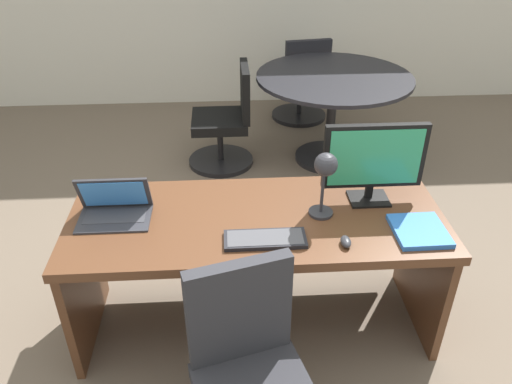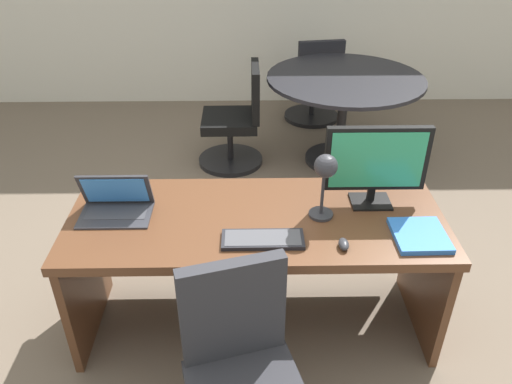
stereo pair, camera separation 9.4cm
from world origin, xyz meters
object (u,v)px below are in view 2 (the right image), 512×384
(desk_lamp, at_px, (325,174))
(meeting_chair_near, at_px, (315,88))
(desk, at_px, (256,241))
(book, at_px, (420,235))
(laptop, at_px, (116,201))
(mouse, at_px, (344,244))
(meeting_table, at_px, (344,98))
(meeting_chair_far, at_px, (237,126))
(monitor, at_px, (376,162))
(keyboard, at_px, (263,239))

(desk_lamp, height_order, meeting_chair_near, desk_lamp)
(desk, relative_size, meeting_chair_near, 2.14)
(desk, bearing_deg, book, -16.51)
(meeting_chair_near, bearing_deg, laptop, -115.91)
(mouse, distance_m, meeting_table, 2.18)
(desk_lamp, bearing_deg, book, -20.45)
(laptop, relative_size, meeting_chair_far, 0.40)
(desk, xyz_separation_m, monitor, (0.58, 0.07, 0.42))
(book, bearing_deg, meeting_chair_near, 92.24)
(keyboard, xyz_separation_m, meeting_chair_near, (0.61, 2.97, -0.40))
(meeting_chair_far, bearing_deg, monitor, -68.00)
(desk, distance_m, book, 0.81)
(desk, bearing_deg, desk_lamp, -10.89)
(desk_lamp, relative_size, meeting_chair_near, 0.41)
(desk, height_order, book, book)
(monitor, distance_m, keyboard, 0.68)
(meeting_table, distance_m, meeting_chair_near, 0.92)
(book, relative_size, meeting_table, 0.21)
(mouse, height_order, meeting_table, meeting_table)
(laptop, xyz_separation_m, mouse, (1.08, -0.30, -0.05))
(keyboard, xyz_separation_m, meeting_chair_far, (-0.16, 2.09, -0.39))
(meeting_chair_far, bearing_deg, desk, -85.90)
(mouse, bearing_deg, meeting_chair_near, 85.34)
(desk, distance_m, desk_lamp, 0.54)
(keyboard, xyz_separation_m, meeting_table, (0.73, 2.09, -0.16))
(monitor, relative_size, mouse, 6.10)
(desk_lamp, relative_size, meeting_chair_far, 0.40)
(laptop, distance_m, mouse, 1.12)
(desk_lamp, distance_m, book, 0.52)
(keyboard, relative_size, desk_lamp, 1.07)
(meeting_table, height_order, meeting_chair_far, meeting_chair_far)
(meeting_table, height_order, meeting_chair_near, meeting_chair_near)
(mouse, height_order, book, mouse)
(book, bearing_deg, meeting_table, 89.76)
(meeting_chair_near, xyz_separation_m, meeting_chair_far, (-0.77, -0.89, 0.01))
(book, height_order, meeting_chair_far, meeting_chair_far)
(book, relative_size, meeting_chair_far, 0.30)
(meeting_table, bearing_deg, desk, -112.24)
(monitor, bearing_deg, desk, -172.95)
(laptop, bearing_deg, meeting_table, 51.82)
(monitor, xyz_separation_m, meeting_chair_near, (0.05, 2.66, -0.63))
(mouse, bearing_deg, book, 10.44)
(mouse, bearing_deg, desk_lamp, 107.07)
(laptop, bearing_deg, desk_lamp, -4.36)
(desk, height_order, desk_lamp, desk_lamp)
(laptop, bearing_deg, meeting_chair_near, 64.09)
(monitor, xyz_separation_m, meeting_table, (0.17, 1.78, -0.38))
(desk_lamp, bearing_deg, monitor, 26.52)
(keyboard, distance_m, meeting_chair_near, 3.06)
(laptop, relative_size, book, 1.32)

